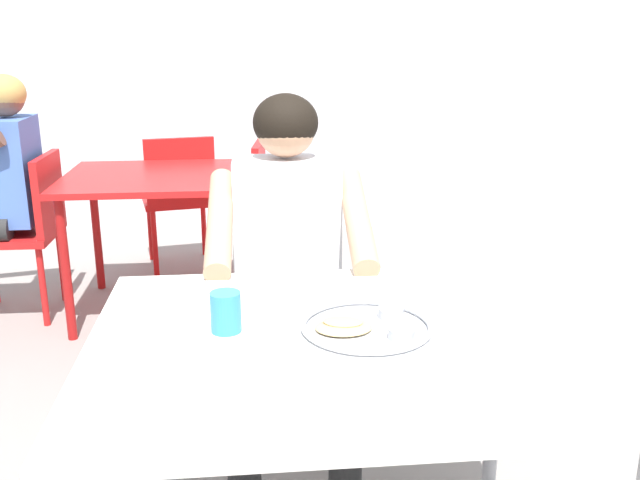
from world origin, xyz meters
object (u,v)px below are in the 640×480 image
chair_red_right (282,212)px  diner_foreground (288,253)px  thali_tray (367,326)px  chair_red_left (27,223)px  chair_foreground (287,297)px  chair_red_far (179,192)px  table_background_red (161,190)px  drinking_cup (226,311)px  table_foreground (345,365)px

chair_red_right → diner_foreground: bearing=-91.8°
thali_tray → chair_red_left: bearing=123.7°
chair_foreground → thali_tray: bearing=-81.1°
chair_red_far → chair_red_right: bearing=-44.3°
thali_tray → chair_red_right: (-0.09, 2.11, -0.27)m
diner_foreground → chair_red_right: size_ratio=1.42×
thali_tray → table_background_red: thali_tray is taller
diner_foreground → table_background_red: 1.49m
drinking_cup → diner_foreground: diner_foreground is taller
diner_foreground → chair_red_left: diner_foreground is taller
diner_foreground → table_background_red: bearing=112.0°
diner_foreground → table_background_red: (-0.56, 1.38, -0.09)m
drinking_cup → table_background_red: (-0.38, 2.01, -0.16)m
thali_tray → chair_red_right: chair_red_right is taller
thali_tray → chair_red_left: size_ratio=0.37×
thali_tray → chair_red_far: (-0.67, 2.68, -0.28)m
table_background_red → chair_red_far: bearing=87.8°
chair_red_left → table_foreground: bearing=-57.6°
table_background_red → chair_red_right: size_ratio=1.10×
chair_foreground → chair_red_right: chair_red_right is taller
table_background_red → chair_red_right: (0.60, 0.07, -0.14)m
table_foreground → drinking_cup: bearing=168.8°
table_foreground → diner_foreground: (-0.09, 0.68, 0.05)m
thali_tray → diner_foreground: bearing=102.0°
thali_tray → chair_red_far: bearing=104.1°
chair_foreground → diner_foreground: bearing=-90.7°
table_foreground → diner_foreground: 0.69m
thali_tray → table_foreground: bearing=-159.8°
thali_tray → chair_foreground: 0.93m
drinking_cup → chair_red_left: size_ratio=0.11×
diner_foreground → chair_red_far: (-0.53, 2.01, -0.24)m
chair_foreground → chair_red_far: (-0.54, 1.80, -0.01)m
drinking_cup → chair_foreground: bearing=78.1°
thali_tray → diner_foreground: diner_foreground is taller
chair_red_far → chair_red_left: bearing=-137.9°
chair_red_right → chair_red_far: 0.81m
chair_foreground → diner_foreground: size_ratio=0.69×
chair_foreground → diner_foreground: (-0.00, -0.22, 0.23)m
table_foreground → thali_tray: thali_tray is taller
table_foreground → table_background_red: size_ratio=1.21×
diner_foreground → table_background_red: diner_foreground is taller
diner_foreground → table_background_red: size_ratio=1.29×
drinking_cup → chair_red_far: size_ratio=0.11×
table_foreground → chair_foreground: 0.92m
chair_foreground → table_background_red: bearing=115.7°
thali_tray → drinking_cup: size_ratio=3.22×
chair_red_right → thali_tray: bearing=-87.4°
diner_foreground → chair_foreground: bearing=89.3°
thali_tray → table_background_red: size_ratio=0.32×
drinking_cup → thali_tray: bearing=-5.9°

